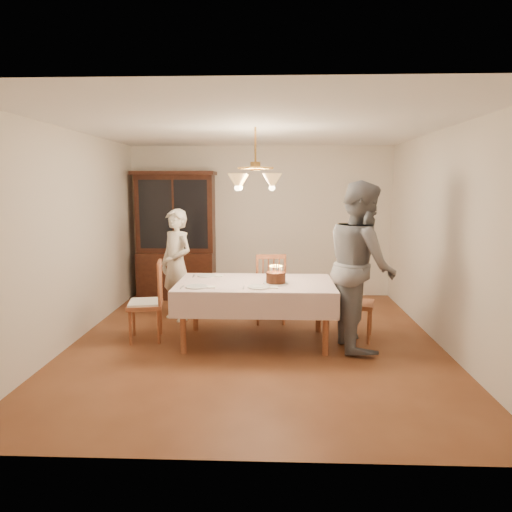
{
  "coord_description": "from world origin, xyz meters",
  "views": [
    {
      "loc": [
        0.22,
        -5.45,
        1.93
      ],
      "look_at": [
        0.0,
        0.2,
        1.05
      ],
      "focal_mm": 32.0,
      "sensor_mm": 36.0,
      "label": 1
    }
  ],
  "objects_px": {
    "dining_table": "(255,288)",
    "elderly_woman": "(177,265)",
    "chair_far_side": "(270,291)",
    "birthday_cake": "(276,278)",
    "china_hutch": "(176,238)"
  },
  "relations": [
    {
      "from": "birthday_cake",
      "to": "elderly_woman",
      "type": "bearing_deg",
      "value": 144.32
    },
    {
      "from": "dining_table",
      "to": "birthday_cake",
      "type": "height_order",
      "value": "birthday_cake"
    },
    {
      "from": "chair_far_side",
      "to": "birthday_cake",
      "type": "bearing_deg",
      "value": -85.12
    },
    {
      "from": "chair_far_side",
      "to": "elderly_woman",
      "type": "relative_size",
      "value": 0.62
    },
    {
      "from": "china_hutch",
      "to": "birthday_cake",
      "type": "relative_size",
      "value": 7.2
    },
    {
      "from": "china_hutch",
      "to": "chair_far_side",
      "type": "xyz_separation_m",
      "value": [
        1.62,
        -1.41,
        -0.6
      ]
    },
    {
      "from": "dining_table",
      "to": "elderly_woman",
      "type": "xyz_separation_m",
      "value": [
        -1.17,
        0.93,
        0.12
      ]
    },
    {
      "from": "dining_table",
      "to": "birthday_cake",
      "type": "distance_m",
      "value": 0.3
    },
    {
      "from": "dining_table",
      "to": "elderly_woman",
      "type": "bearing_deg",
      "value": 141.46
    },
    {
      "from": "china_hutch",
      "to": "elderly_woman",
      "type": "xyz_separation_m",
      "value": [
        0.28,
        -1.32,
        -0.24
      ]
    },
    {
      "from": "dining_table",
      "to": "birthday_cake",
      "type": "bearing_deg",
      "value": -19.17
    },
    {
      "from": "elderly_woman",
      "to": "birthday_cake",
      "type": "distance_m",
      "value": 1.75
    },
    {
      "from": "chair_far_side",
      "to": "birthday_cake",
      "type": "height_order",
      "value": "chair_far_side"
    },
    {
      "from": "dining_table",
      "to": "elderly_woman",
      "type": "relative_size",
      "value": 1.19
    },
    {
      "from": "china_hutch",
      "to": "chair_far_side",
      "type": "relative_size",
      "value": 2.16
    }
  ]
}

